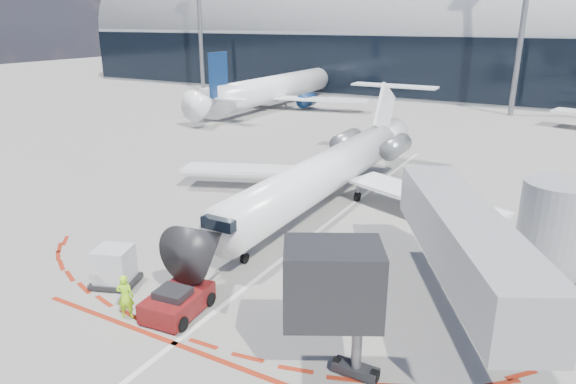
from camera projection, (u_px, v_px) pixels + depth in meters
The scene contains 12 objects.
ground at pixel (310, 238), 29.15m from camera, with size 260.00×260.00×0.00m, color slate.
apron_centerline at pixel (325, 226), 30.81m from camera, with size 0.25×40.00×0.01m, color silver.
apron_stop_bar at pixel (174, 343), 19.62m from camera, with size 14.00×0.25×0.01m, color maroon.
terminal_building at pixel (497, 42), 80.28m from camera, with size 150.00×24.15×24.00m.
jet_bridge at pixel (489, 243), 21.19m from camera, with size 10.03×15.20×4.90m.
light_mast_west at pixel (200, 15), 85.66m from camera, with size 0.70×0.70×25.00m, color slate.
light_mast_centre at pixel (524, 14), 62.65m from camera, with size 0.70×0.70×25.00m, color slate.
regional_jet at pixel (330, 170), 33.89m from camera, with size 22.94×28.29×7.09m.
pushback_tug at pixel (177, 301), 21.50m from camera, with size 2.30×4.88×1.25m.
ramp_worker at pixel (125, 296), 21.07m from camera, with size 0.71×0.47×1.94m, color #A4FF1A.
uld_container at pixel (114, 267), 23.72m from camera, with size 2.44×2.26×1.85m.
bg_airliner_0 at pixel (276, 70), 71.73m from camera, with size 31.80×33.67×10.29m, color white, non-canonical shape.
Camera 1 is at (11.94, -24.03, 11.75)m, focal length 32.00 mm.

